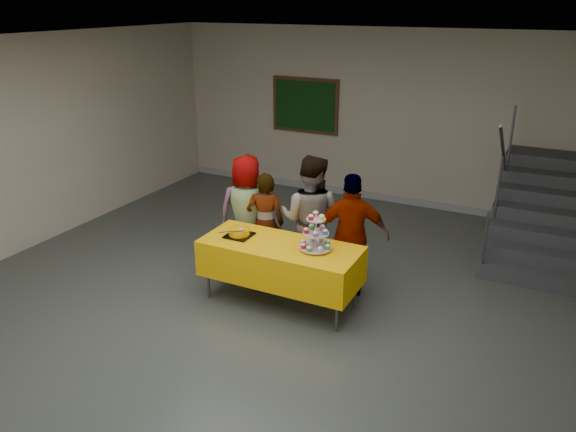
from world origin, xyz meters
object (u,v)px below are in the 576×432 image
object	(u,v)px
bake_table	(280,261)
schoolchild_b	(265,223)
schoolchild_c	(310,219)
schoolchild_d	(352,236)
noticeboard	(305,106)
schoolchild_a	(247,212)
staircase	(542,214)
cupcake_stand	(316,236)
bear_cake	(239,232)

from	to	relation	value
bake_table	schoolchild_b	world-z (taller)	schoolchild_b
bake_table	schoolchild_c	distance (m)	0.77
schoolchild_d	noticeboard	size ratio (longest dim) A/B	1.19
schoolchild_b	schoolchild_d	world-z (taller)	schoolchild_d
noticeboard	schoolchild_b	bearing A→B (deg)	-73.36
schoolchild_b	schoolchild_d	bearing A→B (deg)	153.33
schoolchild_a	schoolchild_b	world-z (taller)	schoolchild_a
schoolchild_b	schoolchild_c	xyz separation A→B (m)	(0.62, 0.06, 0.15)
staircase	schoolchild_d	bearing A→B (deg)	-127.05
schoolchild_b	noticeboard	world-z (taller)	noticeboard
schoolchild_a	schoolchild_b	size ratio (longest dim) A/B	1.13
schoolchild_a	noticeboard	size ratio (longest dim) A/B	1.20
schoolchild_a	schoolchild_d	xyz separation A→B (m)	(1.52, -0.10, -0.01)
bake_table	schoolchild_a	xyz separation A→B (m)	(-0.86, 0.70, 0.22)
schoolchild_c	schoolchild_d	size ratio (longest dim) A/B	1.08
cupcake_stand	schoolchild_b	xyz separation A→B (m)	(-0.99, 0.62, -0.24)
bear_cake	schoolchild_d	world-z (taller)	schoolchild_d
cupcake_stand	schoolchild_a	distance (m)	1.45
bake_table	noticeboard	distance (m)	4.49
bear_cake	noticeboard	size ratio (longest dim) A/B	0.28
cupcake_stand	bake_table	bearing A→B (deg)	-174.19
bake_table	noticeboard	world-z (taller)	noticeboard
bake_table	bear_cake	distance (m)	0.61
schoolchild_b	staircase	world-z (taller)	staircase
bear_cake	noticeboard	bearing A→B (deg)	104.22
schoolchild_b	noticeboard	xyz separation A→B (m)	(-1.02, 3.41, 0.91)
bear_cake	noticeboard	world-z (taller)	noticeboard
cupcake_stand	schoolchild_a	bearing A→B (deg)	153.01
schoolchild_d	noticeboard	xyz separation A→B (m)	(-2.24, 3.47, 0.83)
cupcake_stand	bear_cake	xyz separation A→B (m)	(-0.98, -0.06, -0.10)
staircase	schoolchild_b	bearing A→B (deg)	-141.35
schoolchild_a	noticeboard	bearing A→B (deg)	-94.86
cupcake_stand	schoolchild_a	size ratio (longest dim) A/B	0.29
bake_table	staircase	distance (m)	4.18
schoolchild_d	bear_cake	bearing A→B (deg)	4.73
bake_table	schoolchild_d	world-z (taller)	schoolchild_d
cupcake_stand	staircase	size ratio (longest dim) A/B	0.19
bake_table	staircase	world-z (taller)	staircase
bear_cake	schoolchild_c	distance (m)	0.95
schoolchild_a	staircase	xyz separation A→B (m)	(3.51, 2.53, -0.29)
bear_cake	schoolchild_a	bearing A→B (deg)	113.66
staircase	schoolchild_a	bearing A→B (deg)	-144.18
schoolchild_c	staircase	world-z (taller)	staircase
bake_table	cupcake_stand	xyz separation A→B (m)	(0.43, 0.04, 0.38)
noticeboard	schoolchild_a	bearing A→B (deg)	-77.89
staircase	noticeboard	world-z (taller)	noticeboard
schoolchild_c	schoolchild_d	bearing A→B (deg)	162.50
cupcake_stand	schoolchild_c	bearing A→B (deg)	118.76
schoolchild_d	noticeboard	world-z (taller)	noticeboard
bake_table	noticeboard	size ratio (longest dim) A/B	1.45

